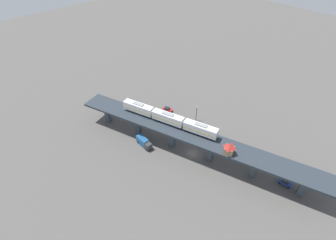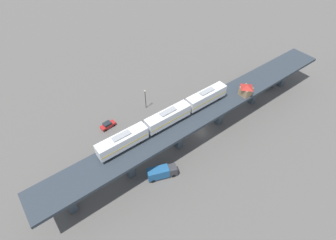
% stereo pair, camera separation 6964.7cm
% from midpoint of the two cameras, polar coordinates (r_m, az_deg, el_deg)
% --- Properties ---
extents(ground_plane, '(400.00, 400.00, 0.00)m').
position_cam_midpoint_polar(ground_plane, '(79.55, 22.89, -17.36)').
color(ground_plane, '#514F4C').
extents(elevated_viaduct, '(36.16, 90.15, 8.94)m').
position_cam_midpoint_polar(elevated_viaduct, '(73.67, 24.24, -13.96)').
color(elevated_viaduct, '#283039').
rests_on(elevated_viaduct, ground).
extents(subway_train, '(14.05, 36.27, 4.45)m').
position_cam_midpoint_polar(subway_train, '(71.56, 16.89, -8.63)').
color(subway_train, silver).
rests_on(subway_train, elevated_viaduct).
extents(signal_hut, '(4.05, 4.05, 3.40)m').
position_cam_midpoint_polar(signal_hut, '(72.30, 35.07, -16.64)').
color(signal_hut, '#8C7251').
rests_on(signal_hut, elevated_viaduct).
extents(street_car_red, '(3.39, 4.75, 1.89)m').
position_cam_midpoint_polar(street_car_red, '(91.58, 12.82, -4.31)').
color(street_car_red, '#AD1E1E').
rests_on(street_car_red, ground).
extents(street_car_blue, '(2.33, 4.57, 1.89)m').
position_cam_midpoint_polar(street_car_blue, '(88.76, 44.81, -20.87)').
color(street_car_blue, '#233D93').
rests_on(street_car_blue, ground).
extents(delivery_truck, '(2.68, 7.30, 3.20)m').
position_cam_midpoint_polar(delivery_truck, '(75.59, 9.11, -15.14)').
color(delivery_truck, '#333338').
rests_on(delivery_truck, ground).
extents(street_lamp, '(0.44, 0.44, 6.94)m').
position_cam_midpoint_polar(street_lamp, '(88.79, 21.45, -5.38)').
color(street_lamp, black).
rests_on(street_lamp, ground).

